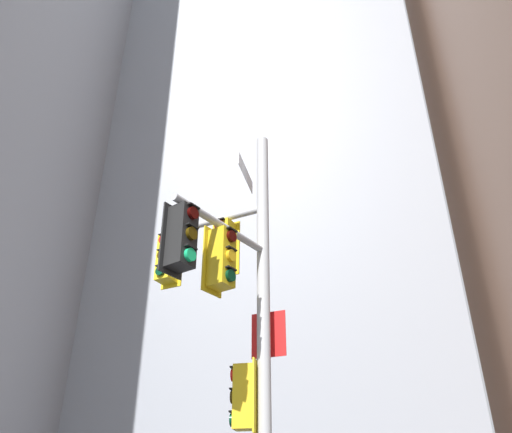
% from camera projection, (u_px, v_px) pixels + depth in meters
% --- Properties ---
extents(building_mid_block, '(17.32, 17.32, 42.71)m').
position_uv_depth(building_mid_block, '(270.00, 174.00, 34.81)').
color(building_mid_block, '#9399A3').
rests_on(building_mid_block, ground).
extents(signal_pole_assembly, '(2.70, 3.06, 8.56)m').
position_uv_depth(signal_pole_assembly, '(229.00, 303.00, 9.03)').
color(signal_pole_assembly, '#B2B2B5').
rests_on(signal_pole_assembly, ground).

